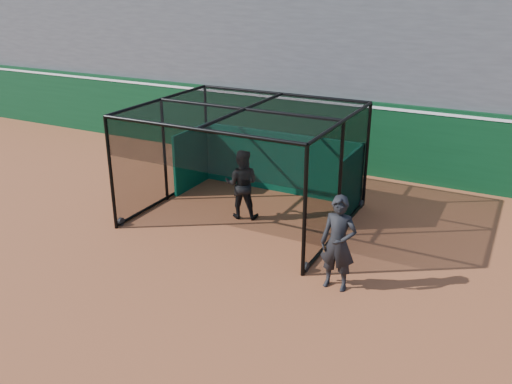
% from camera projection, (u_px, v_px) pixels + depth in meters
% --- Properties ---
extents(ground, '(120.00, 120.00, 0.00)m').
position_uv_depth(ground, '(197.00, 275.00, 12.16)').
color(ground, brown).
rests_on(ground, ground).
extents(outfield_wall, '(50.00, 0.50, 2.50)m').
position_uv_depth(outfield_wall, '(331.00, 132.00, 18.71)').
color(outfield_wall, '#093317').
rests_on(outfield_wall, ground).
extents(grandstand, '(50.00, 7.85, 8.95)m').
position_uv_depth(grandstand, '(369.00, 28.00, 20.67)').
color(grandstand, '#4C4C4F').
rests_on(grandstand, ground).
extents(batting_cage, '(5.48, 4.68, 3.05)m').
position_uv_depth(batting_cage, '(246.00, 165.00, 14.68)').
color(batting_cage, black).
rests_on(batting_cage, ground).
extents(batter, '(1.12, 0.99, 1.94)m').
position_uv_depth(batter, '(242.00, 184.00, 14.83)').
color(batter, black).
rests_on(batter, ground).
extents(on_deck_player, '(0.77, 0.50, 2.10)m').
position_uv_depth(on_deck_player, '(338.00, 243.00, 11.32)').
color(on_deck_player, black).
rests_on(on_deck_player, ground).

